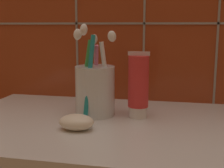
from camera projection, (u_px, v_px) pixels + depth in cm
name	position (u px, v px, depth cm)	size (l,w,h in cm)	color
sink_counter	(123.00, 128.00, 60.15)	(67.54, 38.69, 2.00)	silver
toothbrush_cup	(95.00, 88.00, 64.27)	(8.79, 12.68, 18.87)	silver
toothpaste_tube	(138.00, 85.00, 62.28)	(4.31, 4.10, 13.37)	white
soap_bar	(76.00, 122.00, 55.68)	(6.37, 4.77, 2.80)	silver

